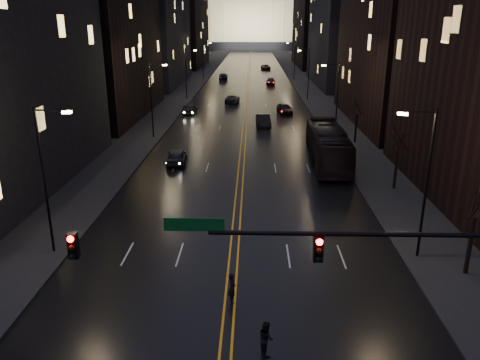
# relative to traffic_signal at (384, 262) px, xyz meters

# --- Properties ---
(road) EXTENTS (20.00, 320.00, 0.02)m
(road) POSITION_rel_traffic_signal_xyz_m (-5.91, 130.00, -5.09)
(road) COLOR black
(road) RESTS_ON ground
(sidewalk_left) EXTENTS (8.00, 320.00, 0.16)m
(sidewalk_left) POSITION_rel_traffic_signal_xyz_m (-19.91, 130.00, -5.02)
(sidewalk_left) COLOR black
(sidewalk_left) RESTS_ON ground
(sidewalk_right) EXTENTS (8.00, 320.00, 0.16)m
(sidewalk_right) POSITION_rel_traffic_signal_xyz_m (8.09, 130.00, -5.02)
(sidewalk_right) COLOR black
(sidewalk_right) RESTS_ON ground
(center_line) EXTENTS (0.62, 320.00, 0.01)m
(center_line) POSITION_rel_traffic_signal_xyz_m (-5.91, 130.00, -5.08)
(center_line) COLOR orange
(center_line) RESTS_ON road
(building_left_mid) EXTENTS (12.00, 30.00, 28.00)m
(building_left_mid) POSITION_rel_traffic_signal_xyz_m (-26.91, 54.00, 8.90)
(building_left_mid) COLOR black
(building_left_mid) RESTS_ON ground
(building_left_far) EXTENTS (12.00, 34.00, 20.00)m
(building_left_far) POSITION_rel_traffic_signal_xyz_m (-26.91, 92.00, 4.90)
(building_left_far) COLOR black
(building_left_far) RESTS_ON ground
(building_left_dist) EXTENTS (12.00, 40.00, 24.00)m
(building_left_dist) POSITION_rel_traffic_signal_xyz_m (-26.91, 140.00, 6.90)
(building_left_dist) COLOR black
(building_left_dist) RESTS_ON ground
(building_right_mid) EXTENTS (12.00, 34.00, 26.00)m
(building_right_mid) POSITION_rel_traffic_signal_xyz_m (15.09, 92.00, 7.90)
(building_right_mid) COLOR black
(building_right_mid) RESTS_ON ground
(building_right_dist) EXTENTS (12.00, 40.00, 22.00)m
(building_right_dist) POSITION_rel_traffic_signal_xyz_m (15.09, 140.00, 5.90)
(building_right_dist) COLOR black
(building_right_dist) RESTS_ON ground
(capitol) EXTENTS (90.00, 50.00, 58.50)m
(capitol) POSITION_rel_traffic_signal_xyz_m (-5.91, 250.00, 12.05)
(capitol) COLOR black
(capitol) RESTS_ON ground
(traffic_signal) EXTENTS (17.29, 0.45, 7.00)m
(traffic_signal) POSITION_rel_traffic_signal_xyz_m (0.00, 0.00, 0.00)
(traffic_signal) COLOR black
(traffic_signal) RESTS_ON ground
(streetlamp_right_near) EXTENTS (2.13, 0.25, 9.00)m
(streetlamp_right_near) POSITION_rel_traffic_signal_xyz_m (4.91, 10.00, -0.02)
(streetlamp_right_near) COLOR black
(streetlamp_right_near) RESTS_ON ground
(streetlamp_left_near) EXTENTS (2.13, 0.25, 9.00)m
(streetlamp_left_near) POSITION_rel_traffic_signal_xyz_m (-16.72, 10.00, -0.02)
(streetlamp_left_near) COLOR black
(streetlamp_left_near) RESTS_ON ground
(streetlamp_right_mid) EXTENTS (2.13, 0.25, 9.00)m
(streetlamp_right_mid) POSITION_rel_traffic_signal_xyz_m (4.91, 40.00, -0.02)
(streetlamp_right_mid) COLOR black
(streetlamp_right_mid) RESTS_ON ground
(streetlamp_left_mid) EXTENTS (2.13, 0.25, 9.00)m
(streetlamp_left_mid) POSITION_rel_traffic_signal_xyz_m (-16.72, 40.00, -0.02)
(streetlamp_left_mid) COLOR black
(streetlamp_left_mid) RESTS_ON ground
(streetlamp_right_far) EXTENTS (2.13, 0.25, 9.00)m
(streetlamp_right_far) POSITION_rel_traffic_signal_xyz_m (4.91, 70.00, -0.02)
(streetlamp_right_far) COLOR black
(streetlamp_right_far) RESTS_ON ground
(streetlamp_left_far) EXTENTS (2.13, 0.25, 9.00)m
(streetlamp_left_far) POSITION_rel_traffic_signal_xyz_m (-16.72, 70.00, -0.02)
(streetlamp_left_far) COLOR black
(streetlamp_left_far) RESTS_ON ground
(streetlamp_right_dist) EXTENTS (2.13, 0.25, 9.00)m
(streetlamp_right_dist) POSITION_rel_traffic_signal_xyz_m (4.91, 100.00, -0.02)
(streetlamp_right_dist) COLOR black
(streetlamp_right_dist) RESTS_ON ground
(streetlamp_left_dist) EXTENTS (2.13, 0.25, 9.00)m
(streetlamp_left_dist) POSITION_rel_traffic_signal_xyz_m (-16.72, 100.00, -0.02)
(streetlamp_left_dist) COLOR black
(streetlamp_left_dist) RESTS_ON ground
(tree_right_near) EXTENTS (2.40, 2.40, 6.65)m
(tree_right_near) POSITION_rel_traffic_signal_xyz_m (7.09, 8.00, -0.58)
(tree_right_near) COLOR black
(tree_right_near) RESTS_ON ground
(tree_right_mid) EXTENTS (2.40, 2.40, 6.65)m
(tree_right_mid) POSITION_rel_traffic_signal_xyz_m (7.09, 22.00, -0.58)
(tree_right_mid) COLOR black
(tree_right_mid) RESTS_ON ground
(tree_right_far) EXTENTS (2.40, 2.40, 6.65)m
(tree_right_far) POSITION_rel_traffic_signal_xyz_m (7.09, 38.00, -0.58)
(tree_right_far) COLOR black
(tree_right_far) RESTS_ON ground
(bus) EXTENTS (3.41, 13.38, 3.71)m
(bus) POSITION_rel_traffic_signal_xyz_m (2.59, 29.63, -3.25)
(bus) COLOR black
(bus) RESTS_ON ground
(oncoming_car_a) EXTENTS (2.09, 4.68, 1.56)m
(oncoming_car_a) POSITION_rel_traffic_signal_xyz_m (-12.35, 29.16, -4.32)
(oncoming_car_a) COLOR black
(oncoming_car_a) RESTS_ON ground
(oncoming_car_b) EXTENTS (2.04, 4.53, 1.44)m
(oncoming_car_b) POSITION_rel_traffic_signal_xyz_m (-14.41, 55.44, -4.38)
(oncoming_car_b) COLOR black
(oncoming_car_b) RESTS_ON ground
(oncoming_car_c) EXTENTS (2.58, 5.03, 1.36)m
(oncoming_car_c) POSITION_rel_traffic_signal_xyz_m (-8.41, 66.70, -4.42)
(oncoming_car_c) COLOR black
(oncoming_car_c) RESTS_ON ground
(oncoming_car_d) EXTENTS (2.23, 5.22, 1.50)m
(oncoming_car_d) POSITION_rel_traffic_signal_xyz_m (-12.19, 102.05, -4.35)
(oncoming_car_d) COLOR black
(oncoming_car_d) RESTS_ON ground
(receding_car_a) EXTENTS (2.09, 5.19, 1.68)m
(receding_car_a) POSITION_rel_traffic_signal_xyz_m (-3.41, 46.72, -4.26)
(receding_car_a) COLOR black
(receding_car_a) RESTS_ON ground
(receding_car_b) EXTENTS (2.56, 5.00, 1.63)m
(receding_car_b) POSITION_rel_traffic_signal_xyz_m (0.07, 56.39, -4.29)
(receding_car_b) COLOR black
(receding_car_b) RESTS_ON ground
(receding_car_c) EXTENTS (2.29, 5.02, 1.42)m
(receding_car_c) POSITION_rel_traffic_signal_xyz_m (-0.78, 92.02, -4.39)
(receding_car_c) COLOR black
(receding_car_c) RESTS_ON ground
(receding_car_d) EXTENTS (3.04, 5.56, 1.48)m
(receding_car_d) POSITION_rel_traffic_signal_xyz_m (-1.03, 127.83, -4.37)
(receding_car_d) COLOR black
(receding_car_d) RESTS_ON ground
(pedestrian_a) EXTENTS (0.52, 0.68, 1.65)m
(pedestrian_a) POSITION_rel_traffic_signal_xyz_m (-5.79, 5.00, -4.28)
(pedestrian_a) COLOR black
(pedestrian_a) RESTS_ON ground
(pedestrian_b) EXTENTS (0.64, 0.85, 1.55)m
(pedestrian_b) POSITION_rel_traffic_signal_xyz_m (-4.19, 1.21, -4.33)
(pedestrian_b) COLOR black
(pedestrian_b) RESTS_ON ground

